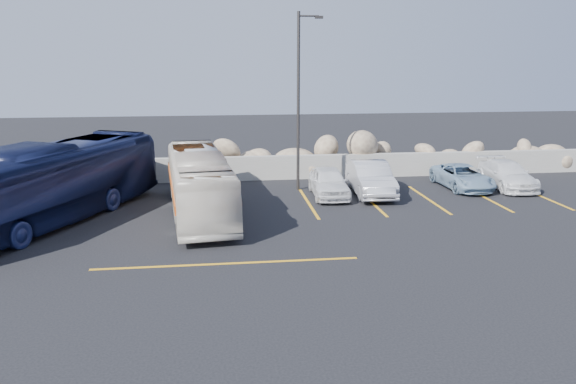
{
  "coord_description": "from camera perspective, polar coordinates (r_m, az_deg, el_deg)",
  "views": [
    {
      "loc": [
        -1.16,
        -15.78,
        6.04
      ],
      "look_at": [
        1.34,
        4.0,
        1.24
      ],
      "focal_mm": 35.0,
      "sensor_mm": 36.0,
      "label": 1
    }
  ],
  "objects": [
    {
      "name": "ground",
      "position": [
        16.94,
        -2.81,
        -7.38
      ],
      "size": [
        90.0,
        90.0,
        0.0
      ],
      "primitive_type": "plane",
      "color": "black",
      "rests_on": "ground"
    },
    {
      "name": "seawall",
      "position": [
        28.34,
        -4.72,
        2.41
      ],
      "size": [
        60.0,
        0.4,
        1.2
      ],
      "primitive_type": "cube",
      "color": "gray",
      "rests_on": "ground"
    },
    {
      "name": "riprap_pile",
      "position": [
        29.39,
        -4.85,
        4.19
      ],
      "size": [
        54.0,
        2.8,
        2.6
      ],
      "primitive_type": null,
      "color": "#8A715A",
      "rests_on": "ground"
    },
    {
      "name": "parking_lines",
      "position": [
        22.94,
        7.74,
        -1.86
      ],
      "size": [
        18.16,
        9.36,
        0.01
      ],
      "color": "gold",
      "rests_on": "ground"
    },
    {
      "name": "lamppost",
      "position": [
        25.62,
        1.18,
        9.61
      ],
      "size": [
        1.14,
        0.18,
        8.0
      ],
      "color": "#322E2C",
      "rests_on": "ground"
    },
    {
      "name": "vintage_bus",
      "position": [
        22.26,
        -9.02,
        0.9
      ],
      "size": [
        3.01,
        9.06,
        2.48
      ],
      "primitive_type": "imported",
      "rotation": [
        0.0,
        0.0,
        0.11
      ],
      "color": "silver",
      "rests_on": "ground"
    },
    {
      "name": "tour_coach",
      "position": [
        22.59,
        -23.04,
        0.82
      ],
      "size": [
        6.9,
        10.77,
        2.99
      ],
      "primitive_type": "imported",
      "rotation": [
        0.0,
        0.0,
        -0.45
      ],
      "color": "#101638",
      "rests_on": "ground"
    },
    {
      "name": "car_a",
      "position": [
        24.98,
        4.16,
        1.01
      ],
      "size": [
        1.67,
        3.84,
        1.29
      ],
      "primitive_type": "imported",
      "rotation": [
        0.0,
        0.0,
        -0.04
      ],
      "color": "white",
      "rests_on": "ground"
    },
    {
      "name": "car_b",
      "position": [
        25.54,
        8.38,
        1.39
      ],
      "size": [
        1.81,
        4.56,
        1.48
      ],
      "primitive_type": "imported",
      "rotation": [
        0.0,
        0.0,
        -0.06
      ],
      "color": "silver",
      "rests_on": "ground"
    },
    {
      "name": "car_c",
      "position": [
        28.63,
        21.33,
        1.66
      ],
      "size": [
        2.01,
        4.34,
        1.23
      ],
      "primitive_type": "imported",
      "rotation": [
        0.0,
        0.0,
        -0.07
      ],
      "color": "white",
      "rests_on": "ground"
    },
    {
      "name": "car_d",
      "position": [
        27.74,
        17.3,
        1.49
      ],
      "size": [
        1.99,
        4.05,
        1.11
      ],
      "primitive_type": "imported",
      "rotation": [
        0.0,
        0.0,
        0.04
      ],
      "color": "#84A2BB",
      "rests_on": "ground"
    }
  ]
}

